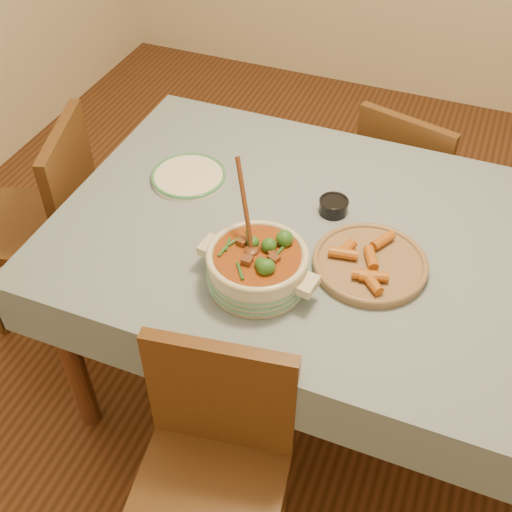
# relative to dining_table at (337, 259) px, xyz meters

# --- Properties ---
(floor) EXTENTS (4.50, 4.50, 0.00)m
(floor) POSITION_rel_dining_table_xyz_m (0.00, 0.00, -0.66)
(floor) COLOR #432413
(floor) RESTS_ON ground
(dining_table) EXTENTS (1.68, 1.08, 0.76)m
(dining_table) POSITION_rel_dining_table_xyz_m (0.00, 0.00, 0.00)
(dining_table) COLOR brown
(dining_table) RESTS_ON floor
(stew_casserole) EXTENTS (0.35, 0.30, 0.32)m
(stew_casserole) POSITION_rel_dining_table_xyz_m (-0.16, -0.26, 0.16)
(stew_casserole) COLOR beige
(stew_casserole) RESTS_ON dining_table
(white_plate) EXTENTS (0.31, 0.31, 0.02)m
(white_plate) POSITION_rel_dining_table_xyz_m (-0.53, 0.09, 0.10)
(white_plate) COLOR white
(white_plate) RESTS_ON dining_table
(condiment_bowl) EXTENTS (0.10, 0.10, 0.05)m
(condiment_bowl) POSITION_rel_dining_table_xyz_m (-0.05, 0.10, 0.12)
(condiment_bowl) COLOR black
(condiment_bowl) RESTS_ON dining_table
(fried_plate) EXTENTS (0.35, 0.35, 0.05)m
(fried_plate) POSITION_rel_dining_table_xyz_m (0.11, -0.09, 0.11)
(fried_plate) COLOR #936C51
(fried_plate) RESTS_ON dining_table
(chair_far) EXTENTS (0.46, 0.46, 0.80)m
(chair_far) POSITION_rel_dining_table_xyz_m (0.09, 0.73, -0.21)
(chair_far) COLOR brown
(chair_far) RESTS_ON floor
(chair_near) EXTENTS (0.44, 0.44, 0.83)m
(chair_near) POSITION_rel_dining_table_xyz_m (-0.12, -0.65, -0.19)
(chair_near) COLOR brown
(chair_near) RESTS_ON floor
(chair_left) EXTENTS (0.50, 0.50, 0.86)m
(chair_left) POSITION_rel_dining_table_xyz_m (-1.08, 0.02, -0.18)
(chair_left) COLOR brown
(chair_left) RESTS_ON floor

